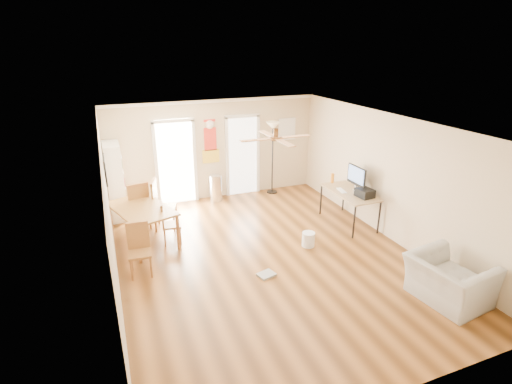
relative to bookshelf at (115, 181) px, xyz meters
name	(u,v)px	position (x,y,z in m)	size (l,w,h in m)	color
floor	(267,257)	(2.55, -3.05, -0.90)	(7.00, 7.00, 0.00)	brown
ceiling	(269,125)	(2.55, -3.05, 1.70)	(5.50, 7.00, 0.00)	silver
wall_back	(215,150)	(2.55, 0.45, 0.40)	(5.50, 0.04, 2.60)	beige
wall_front	(398,307)	(2.55, -6.55, 0.40)	(5.50, 0.04, 2.60)	beige
wall_left	(110,218)	(-0.20, -3.05, 0.40)	(0.04, 7.00, 2.60)	beige
wall_right	(390,177)	(5.30, -3.05, 0.40)	(0.04, 7.00, 2.60)	beige
crown_molding	(269,127)	(2.55, -3.05, 1.66)	(5.50, 7.00, 0.08)	white
kitchen_doorway	(176,164)	(1.50, 0.43, 0.15)	(0.90, 0.10, 2.10)	white
bathroom_doorway	(242,156)	(3.30, 0.43, 0.15)	(0.80, 0.10, 2.10)	white
wall_decal	(210,141)	(2.42, 0.43, 0.65)	(0.46, 0.03, 1.10)	red
ac_grille	(287,129)	(4.60, 0.42, 0.80)	(0.50, 0.04, 0.60)	white
framed_poster	(105,170)	(-0.18, -1.65, 0.80)	(0.04, 0.66, 0.48)	black
ceiling_fan	(276,138)	(2.55, -3.35, 1.53)	(1.24, 1.24, 0.20)	#593819
bookshelf	(115,181)	(0.00, 0.00, 0.00)	(0.36, 0.81, 1.81)	white
dining_table	(143,225)	(0.40, -1.53, -0.51)	(0.94, 1.57, 0.79)	olive
dining_chair_right_a	(165,205)	(0.95, -1.01, -0.34)	(0.46, 0.46, 1.12)	olive
dining_chair_right_b	(171,223)	(0.95, -1.76, -0.45)	(0.37, 0.37, 0.91)	#A36D34
dining_chair_near	(139,251)	(0.21, -2.77, -0.43)	(0.39, 0.39, 0.95)	#9D6432
dining_chair_far	(137,205)	(0.37, -0.78, -0.35)	(0.46, 0.46, 1.11)	olive
trash_can	(216,188)	(2.44, 0.15, -0.55)	(0.33, 0.33, 0.70)	silver
torchiere_lamp	(272,158)	(4.07, 0.17, 0.09)	(0.37, 0.37, 1.98)	black
computer_desk	(348,208)	(4.89, -2.31, -0.52)	(0.72, 1.45, 0.78)	#A6835A
imac	(356,179)	(5.02, -2.32, 0.17)	(0.09, 0.63, 0.59)	black
keyboard	(342,190)	(4.75, -2.18, -0.12)	(0.12, 0.35, 0.01)	white
printer	(365,193)	(5.00, -2.69, -0.04)	(0.31, 0.36, 0.18)	black
orange_bottle	(332,178)	(4.85, -1.62, -0.01)	(0.08, 0.08, 0.23)	orange
wastebasket_a	(308,239)	(3.51, -2.95, -0.75)	(0.26, 0.26, 0.30)	silver
floor_cloth	(266,275)	(2.28, -3.65, -0.88)	(0.30, 0.23, 0.04)	gray
armchair	(449,281)	(4.70, -5.37, -0.53)	(1.14, 0.99, 0.74)	#ACABA6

